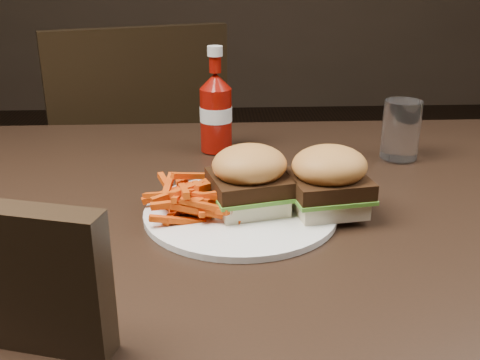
{
  "coord_description": "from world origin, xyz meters",
  "views": [
    {
      "loc": [
        -0.09,
        -0.79,
        1.09
      ],
      "look_at": [
        -0.06,
        -0.07,
        0.8
      ],
      "focal_mm": 42.0,
      "sensor_mm": 36.0,
      "label": 1
    }
  ],
  "objects_px": {
    "dining_table": "(275,205)",
    "plate": "(240,212)",
    "tumbler": "(401,130)",
    "chair_far": "(131,192)",
    "ketchup_bottle": "(216,120)"
  },
  "relations": [
    {
      "from": "chair_far",
      "to": "plate",
      "type": "xyz_separation_m",
      "value": [
        0.29,
        -0.86,
        0.33
      ]
    },
    {
      "from": "dining_table",
      "to": "plate",
      "type": "relative_size",
      "value": 4.45
    },
    {
      "from": "chair_far",
      "to": "tumbler",
      "type": "height_order",
      "value": "tumbler"
    },
    {
      "from": "dining_table",
      "to": "chair_far",
      "type": "height_order",
      "value": "dining_table"
    },
    {
      "from": "plate",
      "to": "ketchup_bottle",
      "type": "bearing_deg",
      "value": 95.99
    },
    {
      "from": "chair_far",
      "to": "tumbler",
      "type": "bearing_deg",
      "value": 112.37
    },
    {
      "from": "ketchup_bottle",
      "to": "tumbler",
      "type": "relative_size",
      "value": 1.13
    },
    {
      "from": "chair_far",
      "to": "tumbler",
      "type": "relative_size",
      "value": 4.57
    },
    {
      "from": "plate",
      "to": "ketchup_bottle",
      "type": "height_order",
      "value": "ketchup_bottle"
    },
    {
      "from": "dining_table",
      "to": "chair_far",
      "type": "xyz_separation_m",
      "value": [
        -0.34,
        0.79,
        -0.3
      ]
    },
    {
      "from": "ketchup_bottle",
      "to": "dining_table",
      "type": "bearing_deg",
      "value": -67.02
    },
    {
      "from": "dining_table",
      "to": "plate",
      "type": "distance_m",
      "value": 0.1
    },
    {
      "from": "dining_table",
      "to": "chair_far",
      "type": "distance_m",
      "value": 0.91
    },
    {
      "from": "plate",
      "to": "tumbler",
      "type": "xyz_separation_m",
      "value": [
        0.3,
        0.22,
        0.05
      ]
    },
    {
      "from": "dining_table",
      "to": "tumbler",
      "type": "relative_size",
      "value": 11.63
    }
  ]
}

